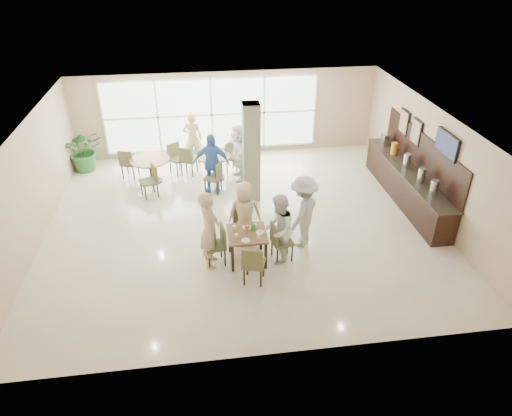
{
  "coord_description": "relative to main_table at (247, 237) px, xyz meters",
  "views": [
    {
      "loc": [
        -1.02,
        -10.11,
        6.46
      ],
      "look_at": [
        0.2,
        -1.2,
        1.1
      ],
      "focal_mm": 32.0,
      "sensor_mm": 36.0,
      "label": 1
    }
  ],
  "objects": [
    {
      "name": "chairs_table_left",
      "position": [
        -2.37,
        4.31,
        -0.17
      ],
      "size": [
        2.07,
        2.04,
        0.95
      ],
      "color": "brown",
      "rests_on": "ground"
    },
    {
      "name": "round_table_left",
      "position": [
        -2.42,
        4.33,
        -0.06
      ],
      "size": [
        1.2,
        1.2,
        0.75
      ],
      "color": "brown",
      "rests_on": "ground"
    },
    {
      "name": "round_table_right",
      "position": [
        -0.5,
        4.3,
        -0.09
      ],
      "size": [
        1.03,
        1.03,
        0.75
      ],
      "color": "brown",
      "rests_on": "ground"
    },
    {
      "name": "framed_art_a",
      "position": [
        5.01,
        2.67,
        1.2
      ],
      "size": [
        0.05,
        0.55,
        0.7
      ],
      "color": "black",
      "rests_on": "ground"
    },
    {
      "name": "room_shell",
      "position": [
        0.07,
        1.67,
        1.06
      ],
      "size": [
        10.0,
        10.0,
        10.0
      ],
      "color": "white",
      "rests_on": "ground"
    },
    {
      "name": "teen_right",
      "position": [
        0.71,
        -0.07,
        0.19
      ],
      "size": [
        0.86,
        0.98,
        1.68
      ],
      "primitive_type": "imported",
      "rotation": [
        0.0,
        0.0,
        -1.9
      ],
      "color": "white",
      "rests_on": "ground"
    },
    {
      "name": "wall_tv",
      "position": [
        5.0,
        1.07,
        1.5
      ],
      "size": [
        0.06,
        1.0,
        0.58
      ],
      "color": "black",
      "rests_on": "ground"
    },
    {
      "name": "main_table",
      "position": [
        0.0,
        0.0,
        0.0
      ],
      "size": [
        0.88,
        0.88,
        0.75
      ],
      "color": "brown",
      "rests_on": "ground"
    },
    {
      "name": "adult_b",
      "position": [
        0.26,
        4.18,
        0.22
      ],
      "size": [
        0.76,
        1.64,
        1.74
      ],
      "primitive_type": "imported",
      "rotation": [
        0.0,
        0.0,
        -1.53
      ],
      "color": "white",
      "rests_on": "ground"
    },
    {
      "name": "ground",
      "position": [
        0.07,
        1.67,
        -0.65
      ],
      "size": [
        10.0,
        10.0,
        0.0
      ],
      "primitive_type": "plane",
      "color": "beige",
      "rests_on": "ground"
    },
    {
      "name": "window_bank",
      "position": [
        -0.43,
        6.13,
        0.75
      ],
      "size": [
        7.0,
        0.04,
        7.0
      ],
      "color": "silver",
      "rests_on": "ground"
    },
    {
      "name": "teen_standing",
      "position": [
        1.38,
        0.48,
        0.26
      ],
      "size": [
        1.25,
        1.34,
        1.81
      ],
      "primitive_type": "imported",
      "rotation": [
        0.0,
        0.0,
        -2.24
      ],
      "color": "#ACACAF",
      "rests_on": "ground"
    },
    {
      "name": "adult_a",
      "position": [
        -0.61,
        3.48,
        0.24
      ],
      "size": [
        1.13,
        0.77,
        1.78
      ],
      "primitive_type": "imported",
      "rotation": [
        0.0,
        0.0,
        -0.18
      ],
      "color": "#427CC8",
      "rests_on": "ground"
    },
    {
      "name": "teen_far",
      "position": [
        0.04,
        0.75,
        0.16
      ],
      "size": [
        0.81,
        0.47,
        1.61
      ],
      "primitive_type": "imported",
      "rotation": [
        0.0,
        0.0,
        3.09
      ],
      "color": "#CDB288",
      "rests_on": "ground"
    },
    {
      "name": "teen_left",
      "position": [
        -0.83,
        -0.02,
        0.28
      ],
      "size": [
        0.51,
        0.72,
        1.85
      ],
      "primitive_type": "imported",
      "rotation": [
        0.0,
        0.0,
        1.47
      ],
      "color": "#CDB288",
      "rests_on": "ground"
    },
    {
      "name": "framed_art_b",
      "position": [
        5.01,
        3.47,
        1.2
      ],
      "size": [
        0.05,
        0.55,
        0.7
      ],
      "color": "black",
      "rests_on": "ground"
    },
    {
      "name": "tabletop_clutter",
      "position": [
        0.02,
        -0.01,
        0.16
      ],
      "size": [
        0.71,
        0.72,
        0.21
      ],
      "color": "white",
      "rests_on": "main_table"
    },
    {
      "name": "chairs_main_table",
      "position": [
        0.04,
        -0.02,
        -0.17
      ],
      "size": [
        2.06,
        2.09,
        0.95
      ],
      "color": "brown",
      "rests_on": "ground"
    },
    {
      "name": "potted_plant",
      "position": [
        -4.53,
        5.45,
        0.04
      ],
      "size": [
        1.45,
        1.45,
        1.37
      ],
      "primitive_type": "imported",
      "rotation": [
        0.0,
        0.0,
        0.19
      ],
      "color": "#2C6E2F",
      "rests_on": "ground"
    },
    {
      "name": "column",
      "position": [
        0.47,
        2.87,
        0.75
      ],
      "size": [
        0.45,
        0.45,
        2.8
      ],
      "primitive_type": "cube",
      "color": "#717A55",
      "rests_on": "ground"
    },
    {
      "name": "buffet_counter",
      "position": [
        4.77,
        2.18,
        -0.09
      ],
      "size": [
        0.64,
        4.7,
        1.95
      ],
      "color": "black",
      "rests_on": "ground"
    },
    {
      "name": "adult_standing",
      "position": [
        -1.11,
        5.55,
        0.21
      ],
      "size": [
        0.69,
        0.52,
        1.71
      ],
      "primitive_type": "imported",
      "rotation": [
        0.0,
        0.0,
        2.95
      ],
      "color": "#CDB288",
      "rests_on": "ground"
    },
    {
      "name": "chairs_table_right",
      "position": [
        -0.56,
        4.27,
        -0.17
      ],
      "size": [
        2.05,
        1.9,
        0.95
      ],
      "color": "brown",
      "rests_on": "ground"
    }
  ]
}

